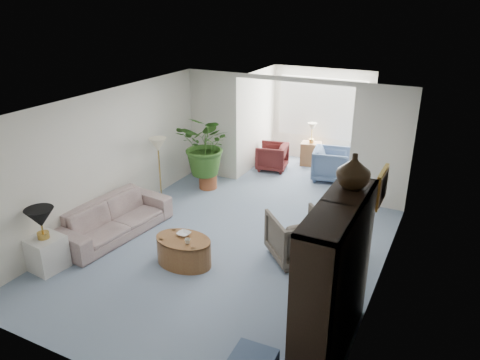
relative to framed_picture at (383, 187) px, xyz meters
The scene contains 25 objects.
floor 2.99m from the framed_picture, behind, with size 6.00×6.00×0.00m, color #8598AF.
sunroom_floor 5.16m from the framed_picture, 120.36° to the left, with size 2.60×2.60×0.00m, color #8598AF.
back_pier_left 5.37m from the framed_picture, 144.59° to the left, with size 1.20×0.12×2.50m, color silver.
back_pier_right 3.18m from the framed_picture, 100.24° to the left, with size 1.20×0.12×2.50m, color silver.
back_header 4.03m from the framed_picture, 128.43° to the left, with size 2.60×0.12×0.10m, color silver.
window_pane 5.83m from the framed_picture, 114.98° to the left, with size 2.20×0.02×1.50m, color white.
window_blinds 5.81m from the framed_picture, 115.11° to the left, with size 2.20×0.02×1.50m, color white.
framed_picture is the anchor object (origin of this frame).
sofa 4.73m from the framed_picture, behind, with size 2.19×0.86×0.64m, color #B4A998.
end_table 5.18m from the framed_picture, 161.27° to the right, with size 0.50×0.50×0.55m, color silver.
table_lamp 5.05m from the framed_picture, 161.27° to the right, with size 0.44×0.44×0.30m, color black.
floor_lamp 4.83m from the framed_picture, 164.18° to the left, with size 0.36×0.36×0.28m, color #F2E8C1.
coffee_table 3.27m from the framed_picture, behind, with size 0.95×0.95×0.45m, color brown.
coffee_bowl 3.19m from the framed_picture, behind, with size 0.21×0.21×0.05m, color silver.
coffee_cup 3.04m from the framed_picture, 167.53° to the right, with size 0.09×0.09×0.09m, color beige.
wingback_chair 1.90m from the framed_picture, 159.76° to the left, with size 0.85×0.88×0.80m, color #655C50.
side_table_dark 1.71m from the framed_picture, 127.50° to the left, with size 0.50×0.40×0.60m, color black.
entertainment_cabinet 1.51m from the framed_picture, 99.94° to the right, with size 0.47×1.77×1.96m, color black.
cabinet_urn 0.97m from the framed_picture, 105.80° to the right, with size 0.39×0.39×0.41m, color black.
plant_pot 4.99m from the framed_picture, 149.98° to the left, with size 0.40×0.40×0.32m, color brown.
house_plant 4.80m from the framed_picture, 149.98° to the left, with size 1.24×1.08×1.38m, color #346121.
sunroom_chair_blue 4.68m from the framed_picture, 113.51° to the left, with size 0.80×0.83×0.75m, color slate.
sunroom_chair_maroon 5.45m from the framed_picture, 128.63° to the left, with size 0.70×0.72×0.66m, color #5C1F1F.
sunroom_table 5.67m from the framed_picture, 117.57° to the left, with size 0.48×0.38×0.59m, color brown.
shelf_clutter 1.54m from the framed_picture, 101.85° to the right, with size 0.30×1.21×1.06m.
Camera 1 is at (3.26, -5.87, 4.05)m, focal length 34.07 mm.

